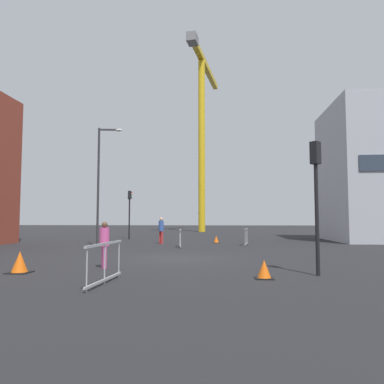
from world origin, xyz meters
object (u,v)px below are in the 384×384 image
at_px(construction_crane, 202,114).
at_px(streetlamp_tall, 101,177).
at_px(traffic_cone_on_verge, 264,270).
at_px(traffic_cone_striped, 216,240).
at_px(traffic_light_far, 316,185).
at_px(pedestrian_waiting, 104,241).
at_px(pedestrian_walking, 161,228).
at_px(traffic_light_crosswalk, 130,207).
at_px(traffic_cone_by_barrier, 20,263).

relative_size(construction_crane, streetlamp_tall, 3.25).
relative_size(construction_crane, traffic_cone_on_verge, 44.81).
height_order(construction_crane, traffic_cone_striped, construction_crane).
distance_m(traffic_light_far, pedestrian_waiting, 7.33).
bearing_deg(construction_crane, traffic_cone_striped, -84.37).
bearing_deg(streetlamp_tall, traffic_cone_on_verge, -52.90).
distance_m(pedestrian_walking, traffic_cone_on_verge, 15.49).
height_order(traffic_light_crosswalk, pedestrian_walking, traffic_light_crosswalk).
relative_size(pedestrian_walking, pedestrian_waiting, 1.12).
bearing_deg(pedestrian_waiting, traffic_cone_on_verge, -18.82).
xyz_separation_m(construction_crane, traffic_light_far, (5.61, -37.86, -13.23)).
relative_size(traffic_light_far, pedestrian_waiting, 2.54).
bearing_deg(traffic_cone_striped, construction_crane, 95.63).
xyz_separation_m(pedestrian_walking, traffic_cone_striped, (3.77, 1.29, -0.83)).
bearing_deg(pedestrian_waiting, streetlamp_tall, 109.48).
bearing_deg(pedestrian_waiting, construction_crane, 87.82).
distance_m(construction_crane, streetlamp_tall, 29.78).
distance_m(traffic_cone_striped, traffic_cone_by_barrier, 16.39).
height_order(traffic_light_far, traffic_cone_by_barrier, traffic_light_far).
bearing_deg(traffic_light_far, traffic_cone_on_verge, -156.91).
bearing_deg(pedestrian_waiting, traffic_light_crosswalk, 101.64).
height_order(traffic_light_far, traffic_cone_striped, traffic_light_far).
relative_size(pedestrian_waiting, traffic_cone_striped, 3.16).
distance_m(construction_crane, pedestrian_waiting, 39.75).
relative_size(streetlamp_tall, traffic_light_far, 1.81).
height_order(pedestrian_walking, pedestrian_waiting, pedestrian_walking).
bearing_deg(pedestrian_walking, traffic_light_crosswalk, 124.49).
bearing_deg(traffic_light_crosswalk, pedestrian_waiting, -78.36).
bearing_deg(traffic_cone_on_verge, traffic_light_crosswalk, 114.57).
bearing_deg(traffic_cone_on_verge, pedestrian_walking, 110.56).
distance_m(traffic_light_far, traffic_cone_striped, 15.62).
bearing_deg(streetlamp_tall, traffic_cone_striped, 30.30).
height_order(streetlamp_tall, traffic_light_crosswalk, streetlamp_tall).
xyz_separation_m(pedestrian_waiting, traffic_cone_on_verge, (5.32, -1.81, -0.69)).
xyz_separation_m(pedestrian_walking, pedestrian_waiting, (0.12, -12.67, -0.12)).
bearing_deg(traffic_cone_on_verge, construction_crane, 95.79).
bearing_deg(traffic_light_far, construction_crane, 98.43).
height_order(construction_crane, pedestrian_walking, construction_crane).
distance_m(traffic_light_far, pedestrian_walking, 15.59).
bearing_deg(pedestrian_walking, streetlamp_tall, -139.39).
bearing_deg(construction_crane, pedestrian_walking, -93.61).
relative_size(construction_crane, pedestrian_walking, 13.33).
bearing_deg(pedestrian_walking, construction_crane, 86.39).
bearing_deg(traffic_cone_by_barrier, traffic_cone_striped, 68.62).
bearing_deg(traffic_cone_on_verge, traffic_light_far, 23.09).
relative_size(traffic_cone_by_barrier, traffic_cone_on_verge, 1.27).
bearing_deg(traffic_light_crosswalk, traffic_cone_by_barrier, -85.97).
height_order(traffic_cone_by_barrier, traffic_cone_on_verge, traffic_cone_by_barrier).
relative_size(traffic_light_crosswalk, pedestrian_walking, 2.24).
xyz_separation_m(traffic_light_far, pedestrian_waiting, (-7.02, 1.09, -1.82)).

